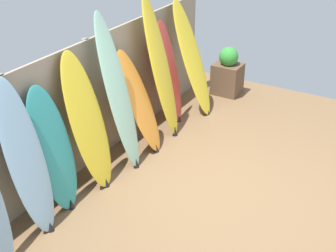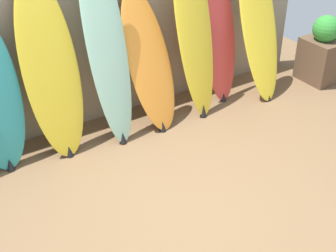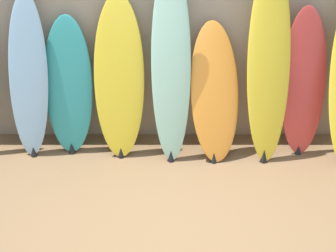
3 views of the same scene
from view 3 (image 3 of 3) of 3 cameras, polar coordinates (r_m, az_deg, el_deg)
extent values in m
plane|color=brown|center=(4.44, -0.24, -13.64)|extent=(7.68, 7.68, 0.00)
cube|color=gray|center=(5.69, -0.16, 7.01)|extent=(6.08, 0.04, 1.80)
cylinder|color=gray|center=(5.91, -14.36, 6.94)|extent=(0.10, 0.10, 1.80)
cylinder|color=gray|center=(5.73, -0.15, 7.16)|extent=(0.10, 0.10, 1.80)
cylinder|color=gray|center=(5.90, 14.07, 6.94)|extent=(0.10, 0.10, 1.80)
ellipsoid|color=#8CB7D6|center=(5.62, -16.60, 5.80)|extent=(0.52, 0.58, 1.85)
cone|color=black|center=(5.80, -16.00, -2.96)|extent=(0.08, 0.08, 0.11)
ellipsoid|color=teal|center=(5.58, -11.96, 4.82)|extent=(0.58, 0.46, 1.60)
cone|color=black|center=(5.74, -11.59, -2.61)|extent=(0.08, 0.08, 0.13)
ellipsoid|color=yellow|center=(5.40, -5.91, 5.83)|extent=(0.58, 0.54, 1.84)
cone|color=black|center=(5.58, -5.70, -3.19)|extent=(0.08, 0.08, 0.11)
ellipsoid|color=#9ED6BC|center=(5.24, 0.44, 7.41)|extent=(0.46, 0.62, 2.20)
cone|color=black|center=(5.47, 0.42, -3.63)|extent=(0.08, 0.08, 0.13)
ellipsoid|color=orange|center=(5.39, 5.77, 4.09)|extent=(0.64, 0.72, 1.54)
cone|color=black|center=(5.48, 5.67, -3.81)|extent=(0.08, 0.08, 0.12)
ellipsoid|color=yellow|center=(5.34, 12.25, 7.25)|extent=(0.53, 0.65, 2.21)
cone|color=black|center=(5.56, 11.68, -3.56)|extent=(0.08, 0.08, 0.15)
ellipsoid|color=#D13D38|center=(5.63, 16.28, 5.08)|extent=(0.56, 0.46, 1.71)
cone|color=black|center=(5.83, 15.67, -2.79)|extent=(0.08, 0.08, 0.10)
camera|label=1|loc=(4.85, -78.72, 15.63)|focal=50.00mm
camera|label=2|loc=(2.01, -69.18, 9.09)|focal=50.00mm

